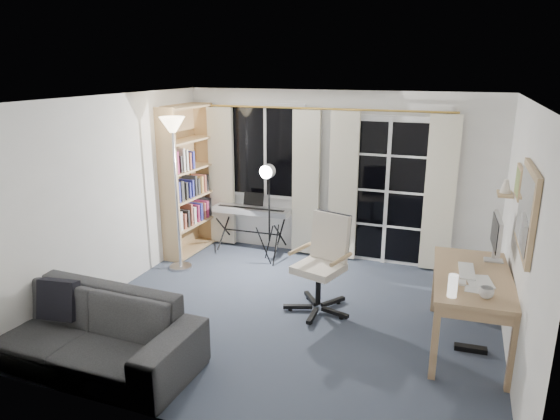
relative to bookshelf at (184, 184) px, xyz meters
The scene contains 17 objects.
floor 2.76m from the bookshelf, 33.50° to the right, with size 4.50×4.00×0.02m, color #373F50.
window 1.30m from the bookshelf, 27.56° to the left, with size 1.20×0.08×1.40m.
french_door 2.93m from the bookshelf, 11.06° to the left, with size 1.32×0.09×2.11m.
curtains 2.05m from the bookshelf, 13.29° to the left, with size 3.60×0.07×2.13m.
bookshelf is the anchor object (origin of this frame).
torchiere_lamp 0.95m from the bookshelf, 67.89° to the right, with size 0.42×0.42×2.09m.
keyboard_piano 1.07m from the bookshelf, 16.89° to the left, with size 1.17×0.58×0.84m.
studio_light 1.36m from the bookshelf, ahead, with size 0.27×0.29×1.47m.
office_chair 2.70m from the bookshelf, 23.88° to the right, with size 0.77×0.77×1.11m.
desk 4.26m from the bookshelf, 19.34° to the right, with size 0.79×1.47×0.77m.
monitor 4.31m from the bookshelf, 12.82° to the right, with size 0.19×0.56×0.48m.
desk_clutter 4.30m from the bookshelf, 22.58° to the right, with size 0.43×0.88×0.97m.
mug 4.54m from the bookshelf, 24.89° to the right, with size 0.13×0.10×0.13m, color silver.
wall_mirror 4.72m from the bookshelf, 22.02° to the right, with size 0.04×0.94×0.74m.
framed_print 4.48m from the bookshelf, 11.16° to the right, with size 0.03×0.42×0.32m.
wall_shelf 4.32m from the bookshelf, ahead, with size 0.16×0.30×0.18m.
sofa 3.07m from the bookshelf, 79.18° to the right, with size 2.33×0.75×0.90m.
Camera 1 is at (1.65, -4.83, 2.72)m, focal length 32.00 mm.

